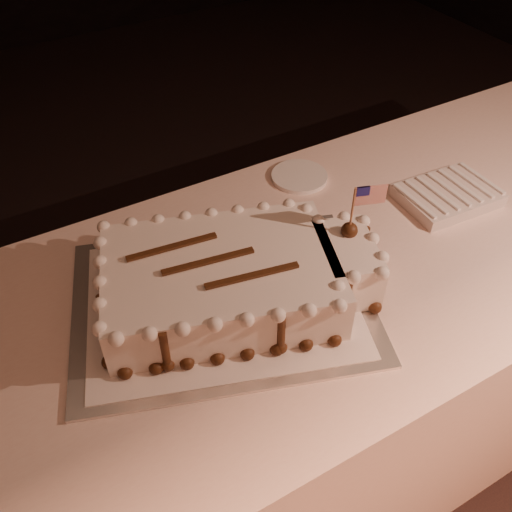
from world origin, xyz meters
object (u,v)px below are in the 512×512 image
cake_board (222,301)px  side_plate (299,177)px  banquet_table (266,386)px  sheet_cake (237,279)px  napkin_stack (448,195)px

cake_board → side_plate: bearing=56.4°
banquet_table → side_plate: size_ratio=16.44×
sheet_cake → cake_board: bearing=161.5°
cake_board → napkin_stack: bearing=21.4°
cake_board → side_plate: size_ratio=4.10×
banquet_table → cake_board: bearing=178.9°
banquet_table → side_plate: bearing=47.3°
cake_board → sheet_cake: (0.03, -0.01, 0.06)m
cake_board → banquet_table: bearing=17.9°
napkin_stack → banquet_table: bearing=-176.9°
napkin_stack → side_plate: 0.37m
banquet_table → cake_board: (-0.11, 0.00, 0.38)m
cake_board → napkin_stack: napkin_stack is taller
napkin_stack → side_plate: napkin_stack is taller
banquet_table → cake_board: 0.39m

